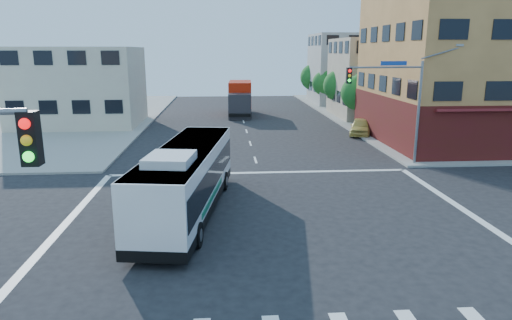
{
  "coord_description": "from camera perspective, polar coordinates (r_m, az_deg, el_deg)",
  "views": [
    {
      "loc": [
        -2.3,
        -18.74,
        7.66
      ],
      "look_at": [
        -0.56,
        4.81,
        1.98
      ],
      "focal_mm": 32.0,
      "sensor_mm": 36.0,
      "label": 1
    }
  ],
  "objects": [
    {
      "name": "corner_building_ne",
      "position": [
        43.42,
        27.09,
        9.75
      ],
      "size": [
        18.1,
        15.44,
        14.0
      ],
      "color": "#CA8B48",
      "rests_on": "ground"
    },
    {
      "name": "transit_bus",
      "position": [
        21.89,
        -8.58,
        -2.28
      ],
      "size": [
        4.28,
        12.34,
        3.58
      ],
      "rotation": [
        0.0,
        0.0,
        -0.14
      ],
      "color": "black",
      "rests_on": "ground"
    },
    {
      "name": "ground",
      "position": [
        20.38,
        2.6,
        -8.56
      ],
      "size": [
        120.0,
        120.0,
        0.0
      ],
      "primitive_type": "plane",
      "color": "black",
      "rests_on": "ground"
    },
    {
      "name": "box_truck",
      "position": [
        55.48,
        -2.0,
        7.61
      ],
      "size": [
        3.04,
        8.98,
        3.99
      ],
      "rotation": [
        0.0,
        0.0,
        -0.05
      ],
      "color": "#27272C",
      "rests_on": "ground"
    },
    {
      "name": "street_tree_b",
      "position": [
        56.61,
        10.46,
        9.36
      ],
      "size": [
        3.8,
        3.8,
        5.79
      ],
      "color": "#341E13",
      "rests_on": "ground"
    },
    {
      "name": "street_tree_a",
      "position": [
        48.95,
        12.8,
        8.44
      ],
      "size": [
        3.6,
        3.6,
        5.53
      ],
      "color": "#341E13",
      "rests_on": "ground"
    },
    {
      "name": "building_east_far",
      "position": [
        69.5,
        12.12,
        11.06
      ],
      "size": [
        12.06,
        10.06,
        10.0
      ],
      "color": "#9F9F9A",
      "rests_on": "ground"
    },
    {
      "name": "signal_mast_ne",
      "position": [
        31.6,
        17.08,
        8.09
      ],
      "size": [
        7.91,
        1.13,
        8.07
      ],
      "color": "slate",
      "rests_on": "ground"
    },
    {
      "name": "building_east_near",
      "position": [
        56.22,
        16.08,
        9.81
      ],
      "size": [
        12.06,
        10.06,
        9.0
      ],
      "color": "#B7A78B",
      "rests_on": "ground"
    },
    {
      "name": "parked_car",
      "position": [
        43.53,
        12.93,
        4.08
      ],
      "size": [
        3.2,
        4.84,
        1.53
      ],
      "primitive_type": "imported",
      "rotation": [
        0.0,
        0.0,
        -0.34
      ],
      "color": "#D3BF5A",
      "rests_on": "ground"
    },
    {
      "name": "street_tree_d",
      "position": [
        72.17,
        7.26,
        10.43
      ],
      "size": [
        4.0,
        4.0,
        6.03
      ],
      "color": "#341E13",
      "rests_on": "ground"
    },
    {
      "name": "building_west",
      "position": [
        51.03,
        -21.22,
        8.53
      ],
      "size": [
        12.06,
        10.06,
        8.0
      ],
      "color": "beige",
      "rests_on": "ground"
    },
    {
      "name": "street_tree_c",
      "position": [
        64.39,
        8.66,
        9.65
      ],
      "size": [
        3.4,
        3.4,
        5.29
      ],
      "color": "#341E13",
      "rests_on": "ground"
    }
  ]
}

